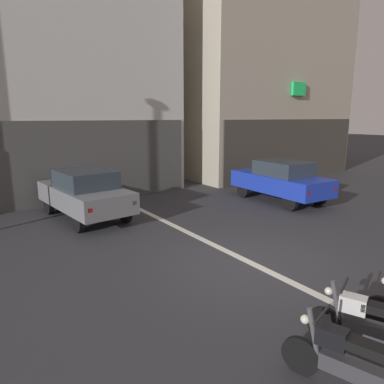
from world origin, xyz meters
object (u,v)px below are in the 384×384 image
Objects in this scene: car_blue_parked_kerbside at (281,180)px; motorcycle_black_row_leftmost at (346,360)px; car_red_down_street at (109,167)px; motorcycle_white_row_left_mid at (366,323)px; car_grey_crossing_near at (85,192)px.

car_blue_parked_kerbside reaches higher than motorcycle_black_row_leftmost.
car_red_down_street is 14.61m from motorcycle_white_row_left_mid.
car_red_down_street is 15.07m from motorcycle_black_row_leftmost.
car_grey_crossing_near is 7.51m from car_blue_parked_kerbside.
motorcycle_white_row_left_mid is at bearing 17.94° from motorcycle_black_row_leftmost.
car_red_down_street is at bearing 82.94° from motorcycle_white_row_left_mid.
motorcycle_black_row_leftmost is at bearing -162.06° from motorcycle_white_row_left_mid.
car_grey_crossing_near reaches higher than motorcycle_white_row_left_mid.
car_grey_crossing_near is at bearing 164.84° from car_blue_parked_kerbside.
car_grey_crossing_near is 1.03× the size of car_red_down_street.
car_red_down_street is (2.95, 5.41, 0.00)m from car_grey_crossing_near.
car_grey_crossing_near is 9.17m from motorcycle_white_row_left_mid.
car_blue_parked_kerbside is 9.38m from motorcycle_white_row_left_mid.
motorcycle_black_row_leftmost is (-2.75, -14.81, -0.43)m from car_red_down_street.
car_red_down_street is at bearing 120.24° from car_blue_parked_kerbside.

